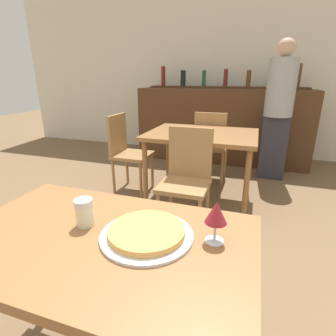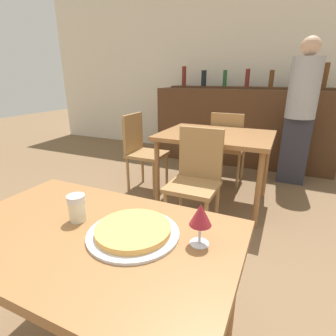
{
  "view_description": "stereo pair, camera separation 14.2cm",
  "coord_description": "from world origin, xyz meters",
  "px_view_note": "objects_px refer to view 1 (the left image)",
  "views": [
    {
      "loc": [
        0.51,
        -0.72,
        1.29
      ],
      "look_at": [
        0.08,
        0.55,
        0.82
      ],
      "focal_mm": 28.0,
      "sensor_mm": 36.0,
      "label": 1
    },
    {
      "loc": [
        0.64,
        -0.67,
        1.29
      ],
      "look_at": [
        0.08,
        0.55,
        0.82
      ],
      "focal_mm": 28.0,
      "sensor_mm": 36.0,
      "label": 2
    }
  ],
  "objects_px": {
    "chair_far_side_back": "(211,142)",
    "chair_far_side_front": "(187,174)",
    "chair_far_side_left": "(126,148)",
    "person_standing": "(278,107)",
    "wine_glass": "(216,214)",
    "cheese_shaker": "(84,212)",
    "pizza_tray": "(147,233)"
  },
  "relations": [
    {
      "from": "chair_far_side_front",
      "to": "cheese_shaker",
      "type": "bearing_deg",
      "value": -94.75
    },
    {
      "from": "chair_far_side_back",
      "to": "person_standing",
      "type": "xyz_separation_m",
      "value": [
        0.76,
        0.39,
        0.42
      ]
    },
    {
      "from": "chair_far_side_back",
      "to": "chair_far_side_left",
      "type": "xyz_separation_m",
      "value": [
        -0.88,
        -0.59,
        0.0
      ]
    },
    {
      "from": "wine_glass",
      "to": "pizza_tray",
      "type": "bearing_deg",
      "value": -168.07
    },
    {
      "from": "chair_far_side_back",
      "to": "chair_far_side_front",
      "type": "bearing_deg",
      "value": 90.0
    },
    {
      "from": "chair_far_side_front",
      "to": "pizza_tray",
      "type": "xyz_separation_m",
      "value": [
        0.16,
        -1.25,
        0.23
      ]
    },
    {
      "from": "person_standing",
      "to": "wine_glass",
      "type": "distance_m",
      "value": 2.79
    },
    {
      "from": "chair_far_side_front",
      "to": "chair_far_side_back",
      "type": "relative_size",
      "value": 1.0
    },
    {
      "from": "chair_far_side_left",
      "to": "cheese_shaker",
      "type": "height_order",
      "value": "chair_far_side_left"
    },
    {
      "from": "chair_far_side_front",
      "to": "chair_far_side_left",
      "type": "xyz_separation_m",
      "value": [
        -0.88,
        0.59,
        0.0
      ]
    },
    {
      "from": "chair_far_side_front",
      "to": "pizza_tray",
      "type": "relative_size",
      "value": 2.56
    },
    {
      "from": "chair_far_side_front",
      "to": "chair_far_side_left",
      "type": "distance_m",
      "value": 1.06
    },
    {
      "from": "chair_far_side_front",
      "to": "person_standing",
      "type": "height_order",
      "value": "person_standing"
    },
    {
      "from": "chair_far_side_back",
      "to": "person_standing",
      "type": "bearing_deg",
      "value": -153.0
    },
    {
      "from": "chair_far_side_back",
      "to": "pizza_tray",
      "type": "relative_size",
      "value": 2.56
    },
    {
      "from": "chair_far_side_front",
      "to": "person_standing",
      "type": "xyz_separation_m",
      "value": [
        0.76,
        1.57,
        0.42
      ]
    },
    {
      "from": "person_standing",
      "to": "pizza_tray",
      "type": "bearing_deg",
      "value": -101.89
    },
    {
      "from": "chair_far_side_front",
      "to": "person_standing",
      "type": "relative_size",
      "value": 0.52
    },
    {
      "from": "chair_far_side_back",
      "to": "cheese_shaker",
      "type": "xyz_separation_m",
      "value": [
        -0.1,
        -2.43,
        0.27
      ]
    },
    {
      "from": "chair_far_side_front",
      "to": "pizza_tray",
      "type": "bearing_deg",
      "value": -82.54
    },
    {
      "from": "chair_far_side_front",
      "to": "chair_far_side_back",
      "type": "bearing_deg",
      "value": 90.0
    },
    {
      "from": "wine_glass",
      "to": "chair_far_side_back",
      "type": "bearing_deg",
      "value": 99.73
    },
    {
      "from": "person_standing",
      "to": "wine_glass",
      "type": "height_order",
      "value": "person_standing"
    },
    {
      "from": "chair_far_side_front",
      "to": "wine_glass",
      "type": "xyz_separation_m",
      "value": [
        0.41,
        -1.2,
        0.32
      ]
    },
    {
      "from": "pizza_tray",
      "to": "cheese_shaker",
      "type": "bearing_deg",
      "value": -179.63
    },
    {
      "from": "chair_far_side_front",
      "to": "chair_far_side_back",
      "type": "height_order",
      "value": "same"
    },
    {
      "from": "chair_far_side_back",
      "to": "pizza_tray",
      "type": "distance_m",
      "value": 2.45
    },
    {
      "from": "pizza_tray",
      "to": "cheese_shaker",
      "type": "height_order",
      "value": "cheese_shaker"
    },
    {
      "from": "pizza_tray",
      "to": "chair_far_side_left",
      "type": "bearing_deg",
      "value": 119.52
    },
    {
      "from": "chair_far_side_left",
      "to": "pizza_tray",
      "type": "distance_m",
      "value": 2.13
    },
    {
      "from": "pizza_tray",
      "to": "chair_far_side_front",
      "type": "bearing_deg",
      "value": 97.46
    },
    {
      "from": "chair_far_side_left",
      "to": "pizza_tray",
      "type": "xyz_separation_m",
      "value": [
        1.04,
        -1.84,
        0.23
      ]
    }
  ]
}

